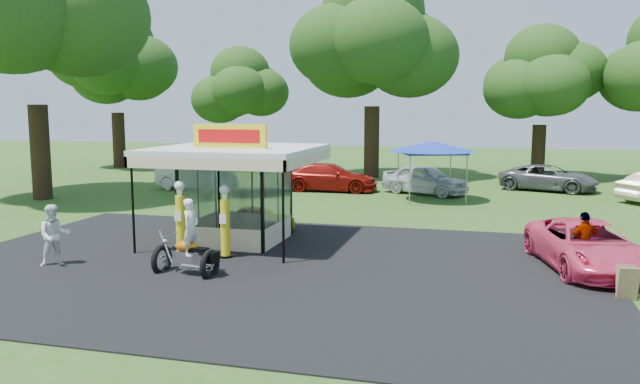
{
  "coord_description": "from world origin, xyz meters",
  "views": [
    {
      "loc": [
        6.4,
        -15.15,
        4.77
      ],
      "look_at": [
        1.29,
        4.0,
        2.05
      ],
      "focal_mm": 35.0,
      "sensor_mm": 36.0,
      "label": 1
    }
  ],
  "objects_px": {
    "gas_pump_right": "(225,223)",
    "bg_car_a": "(196,176)",
    "a_frame_sign": "(627,283)",
    "tent_west": "(232,143)",
    "bg_car_d": "(549,178)",
    "pink_sedan": "(587,246)",
    "bg_car_c": "(425,180)",
    "motorcycle": "(189,245)",
    "tent_east": "(432,147)",
    "kiosk_car": "(259,218)",
    "gas_pump_left": "(181,221)",
    "spectator_west": "(54,236)",
    "gas_station_kiosk": "(237,192)",
    "bg_car_b": "(330,177)",
    "spectator_east_b": "(584,242)"
  },
  "relations": [
    {
      "from": "gas_pump_right",
      "to": "bg_car_a",
      "type": "relative_size",
      "value": 0.48
    },
    {
      "from": "a_frame_sign",
      "to": "tent_west",
      "type": "relative_size",
      "value": 0.19
    },
    {
      "from": "gas_pump_right",
      "to": "bg_car_d",
      "type": "distance_m",
      "value": 22.69
    },
    {
      "from": "pink_sedan",
      "to": "bg_car_c",
      "type": "bearing_deg",
      "value": 99.32
    },
    {
      "from": "tent_west",
      "to": "motorcycle",
      "type": "bearing_deg",
      "value": -71.33
    },
    {
      "from": "a_frame_sign",
      "to": "tent_east",
      "type": "distance_m",
      "value": 16.8
    },
    {
      "from": "bg_car_d",
      "to": "bg_car_c",
      "type": "bearing_deg",
      "value": 134.11
    },
    {
      "from": "motorcycle",
      "to": "kiosk_car",
      "type": "relative_size",
      "value": 0.82
    },
    {
      "from": "gas_pump_left",
      "to": "spectator_west",
      "type": "distance_m",
      "value": 3.73
    },
    {
      "from": "gas_station_kiosk",
      "to": "tent_east",
      "type": "distance_m",
      "value": 13.11
    },
    {
      "from": "gas_pump_left",
      "to": "spectator_west",
      "type": "xyz_separation_m",
      "value": [
        -3.13,
        -2.03,
        -0.24
      ]
    },
    {
      "from": "tent_west",
      "to": "tent_east",
      "type": "relative_size",
      "value": 1.03
    },
    {
      "from": "gas_pump_right",
      "to": "kiosk_car",
      "type": "bearing_deg",
      "value": 96.88
    },
    {
      "from": "spectator_west",
      "to": "bg_car_d",
      "type": "relative_size",
      "value": 0.35
    },
    {
      "from": "bg_car_b",
      "to": "tent_east",
      "type": "height_order",
      "value": "tent_east"
    },
    {
      "from": "bg_car_a",
      "to": "spectator_west",
      "type": "bearing_deg",
      "value": -152.99
    },
    {
      "from": "bg_car_a",
      "to": "bg_car_b",
      "type": "xyz_separation_m",
      "value": [
        7.42,
        1.81,
        -0.02
      ]
    },
    {
      "from": "gas_pump_left",
      "to": "motorcycle",
      "type": "bearing_deg",
      "value": -57.12
    },
    {
      "from": "gas_pump_right",
      "to": "motorcycle",
      "type": "distance_m",
      "value": 2.15
    },
    {
      "from": "spectator_east_b",
      "to": "bg_car_a",
      "type": "relative_size",
      "value": 0.36
    },
    {
      "from": "pink_sedan",
      "to": "tent_east",
      "type": "relative_size",
      "value": 1.2
    },
    {
      "from": "spectator_east_b",
      "to": "bg_car_b",
      "type": "height_order",
      "value": "spectator_east_b"
    },
    {
      "from": "bg_car_d",
      "to": "pink_sedan",
      "type": "bearing_deg",
      "value": -163.79
    },
    {
      "from": "motorcycle",
      "to": "pink_sedan",
      "type": "distance_m",
      "value": 11.57
    },
    {
      "from": "bg_car_b",
      "to": "tent_west",
      "type": "distance_m",
      "value": 5.88
    },
    {
      "from": "tent_east",
      "to": "tent_west",
      "type": "bearing_deg",
      "value": -177.63
    },
    {
      "from": "a_frame_sign",
      "to": "spectator_west",
      "type": "xyz_separation_m",
      "value": [
        -15.91,
        -0.81,
        0.51
      ]
    },
    {
      "from": "gas_station_kiosk",
      "to": "gas_pump_right",
      "type": "xyz_separation_m",
      "value": [
        0.54,
        -2.3,
        -0.65
      ]
    },
    {
      "from": "bg_car_c",
      "to": "bg_car_d",
      "type": "bearing_deg",
      "value": -39.58
    },
    {
      "from": "gas_pump_right",
      "to": "spectator_east_b",
      "type": "relative_size",
      "value": 1.34
    },
    {
      "from": "gas_station_kiosk",
      "to": "tent_west",
      "type": "relative_size",
      "value": 1.21
    },
    {
      "from": "kiosk_car",
      "to": "bg_car_a",
      "type": "xyz_separation_m",
      "value": [
        -7.57,
        10.0,
        0.33
      ]
    },
    {
      "from": "motorcycle",
      "to": "tent_west",
      "type": "xyz_separation_m",
      "value": [
        -5.31,
        15.73,
        1.93
      ]
    },
    {
      "from": "a_frame_sign",
      "to": "bg_car_b",
      "type": "height_order",
      "value": "bg_car_b"
    },
    {
      "from": "gas_pump_left",
      "to": "spectator_west",
      "type": "height_order",
      "value": "gas_pump_left"
    },
    {
      "from": "kiosk_car",
      "to": "gas_station_kiosk",
      "type": "bearing_deg",
      "value": -180.0
    },
    {
      "from": "gas_pump_right",
      "to": "kiosk_car",
      "type": "distance_m",
      "value": 4.59
    },
    {
      "from": "a_frame_sign",
      "to": "tent_west",
      "type": "height_order",
      "value": "tent_west"
    },
    {
      "from": "bg_car_b",
      "to": "motorcycle",
      "type": "bearing_deg",
      "value": 179.9
    },
    {
      "from": "gas_pump_right",
      "to": "bg_car_a",
      "type": "distance_m",
      "value": 16.62
    },
    {
      "from": "gas_pump_left",
      "to": "a_frame_sign",
      "type": "xyz_separation_m",
      "value": [
        12.78,
        -1.22,
        -0.75
      ]
    },
    {
      "from": "spectator_east_b",
      "to": "gas_station_kiosk",
      "type": "bearing_deg",
      "value": -31.85
    },
    {
      "from": "a_frame_sign",
      "to": "spectator_west",
      "type": "relative_size",
      "value": 0.46
    },
    {
      "from": "bg_car_b",
      "to": "a_frame_sign",
      "type": "bearing_deg",
      "value": -147.5
    },
    {
      "from": "spectator_east_b",
      "to": "tent_west",
      "type": "relative_size",
      "value": 0.39
    },
    {
      "from": "spectator_west",
      "to": "kiosk_car",
      "type": "bearing_deg",
      "value": 16.26
    },
    {
      "from": "gas_station_kiosk",
      "to": "bg_car_d",
      "type": "xyz_separation_m",
      "value": [
        11.9,
        17.34,
        -1.04
      ]
    },
    {
      "from": "bg_car_b",
      "to": "spectator_east_b",
      "type": "bearing_deg",
      "value": -144.51
    },
    {
      "from": "gas_station_kiosk",
      "to": "gas_pump_right",
      "type": "distance_m",
      "value": 2.45
    },
    {
      "from": "bg_car_a",
      "to": "gas_station_kiosk",
      "type": "bearing_deg",
      "value": -133.19
    }
  ]
}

